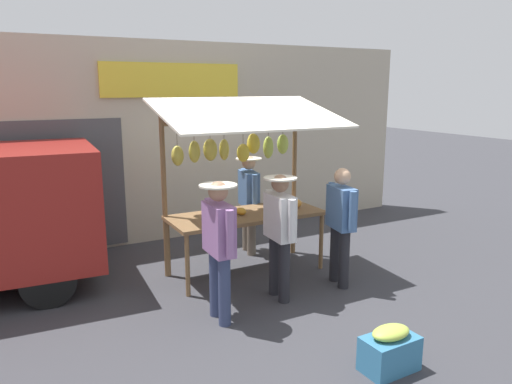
{
  "coord_description": "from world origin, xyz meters",
  "views": [
    {
      "loc": [
        3.04,
        5.96,
        2.65
      ],
      "look_at": [
        0.0,
        0.3,
        1.25
      ],
      "focal_mm": 34.17,
      "sensor_mm": 36.0,
      "label": 1
    }
  ],
  "objects_px": {
    "market_stall": "(244,166)",
    "shopper_in_striped_shirt": "(341,219)",
    "shopper_with_shopping_bag": "(280,227)",
    "vendor_with_sunhat": "(249,197)",
    "shopper_with_ponytail": "(219,240)",
    "produce_crate_near": "(390,350)"
  },
  "relations": [
    {
      "from": "market_stall",
      "to": "shopper_in_striped_shirt",
      "type": "xyz_separation_m",
      "value": [
        -0.92,
        1.05,
        -0.63
      ]
    },
    {
      "from": "shopper_with_shopping_bag",
      "to": "vendor_with_sunhat",
      "type": "bearing_deg",
      "value": -12.44
    },
    {
      "from": "shopper_with_ponytail",
      "to": "market_stall",
      "type": "bearing_deg",
      "value": -35.74
    },
    {
      "from": "shopper_in_striped_shirt",
      "to": "shopper_with_ponytail",
      "type": "bearing_deg",
      "value": 106.36
    },
    {
      "from": "vendor_with_sunhat",
      "to": "shopper_with_ponytail",
      "type": "xyz_separation_m",
      "value": [
        1.38,
        1.93,
        0.04
      ]
    },
    {
      "from": "produce_crate_near",
      "to": "shopper_in_striped_shirt",
      "type": "bearing_deg",
      "value": -114.47
    },
    {
      "from": "vendor_with_sunhat",
      "to": "shopper_with_ponytail",
      "type": "distance_m",
      "value": 2.37
    },
    {
      "from": "market_stall",
      "to": "vendor_with_sunhat",
      "type": "height_order",
      "value": "market_stall"
    },
    {
      "from": "market_stall",
      "to": "produce_crate_near",
      "type": "distance_m",
      "value": 3.23
    },
    {
      "from": "vendor_with_sunhat",
      "to": "shopper_with_shopping_bag",
      "type": "distance_m",
      "value": 1.8
    },
    {
      "from": "market_stall",
      "to": "vendor_with_sunhat",
      "type": "xyz_separation_m",
      "value": [
        -0.44,
        -0.69,
        -0.63
      ]
    },
    {
      "from": "shopper_with_ponytail",
      "to": "vendor_with_sunhat",
      "type": "bearing_deg",
      "value": -34.18
    },
    {
      "from": "market_stall",
      "to": "shopper_with_shopping_bag",
      "type": "xyz_separation_m",
      "value": [
        0.03,
        1.05,
        -0.62
      ]
    },
    {
      "from": "shopper_with_shopping_bag",
      "to": "produce_crate_near",
      "type": "height_order",
      "value": "shopper_with_shopping_bag"
    },
    {
      "from": "market_stall",
      "to": "produce_crate_near",
      "type": "bearing_deg",
      "value": 91.16
    },
    {
      "from": "produce_crate_near",
      "to": "vendor_with_sunhat",
      "type": "bearing_deg",
      "value": -95.99
    },
    {
      "from": "vendor_with_sunhat",
      "to": "shopper_with_ponytail",
      "type": "bearing_deg",
      "value": -25.69
    },
    {
      "from": "produce_crate_near",
      "to": "market_stall",
      "type": "bearing_deg",
      "value": -88.84
    },
    {
      "from": "shopper_in_striped_shirt",
      "to": "shopper_with_ponytail",
      "type": "relative_size",
      "value": 0.98
    },
    {
      "from": "shopper_with_shopping_bag",
      "to": "shopper_in_striped_shirt",
      "type": "xyz_separation_m",
      "value": [
        -0.95,
        0.0,
        -0.02
      ]
    },
    {
      "from": "vendor_with_sunhat",
      "to": "shopper_with_shopping_bag",
      "type": "bearing_deg",
      "value": -5.33
    },
    {
      "from": "produce_crate_near",
      "to": "shopper_with_shopping_bag",
      "type": "bearing_deg",
      "value": -87.3
    }
  ]
}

